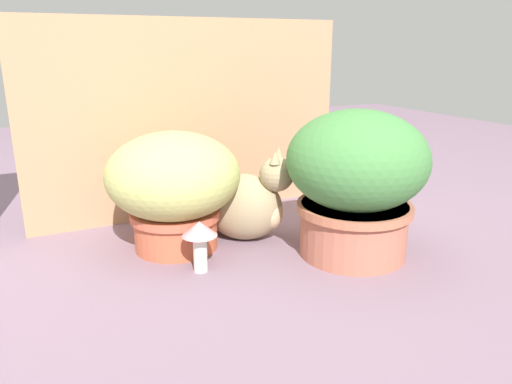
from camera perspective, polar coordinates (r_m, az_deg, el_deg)
The scene contains 7 objects.
ground_plane at distance 1.47m, azimuth -3.00°, elevation -8.12°, with size 6.00×6.00×0.00m, color slate.
cardboard_backdrop at distance 1.82m, azimuth -7.55°, elevation 8.33°, with size 1.19×0.03×0.71m, color tan.
grass_planter at distance 1.52m, azimuth -9.52°, elevation 0.81°, with size 0.41×0.41×0.37m.
leafy_planter at distance 1.47m, azimuth 11.54°, elevation 1.52°, with size 0.41×0.41×0.44m.
cat at distance 1.59m, azimuth -0.93°, elevation -1.35°, with size 0.32×0.33×0.32m.
mushroom_ornament_red at distance 1.48m, azimuth -7.60°, elevation -5.14°, with size 0.07×0.07×0.10m.
mushroom_ornament_pink at distance 1.38m, azimuth -6.56°, elevation -5.06°, with size 0.10×0.10×0.15m.
Camera 1 is at (-0.52, -1.22, 0.62)m, focal length 34.47 mm.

